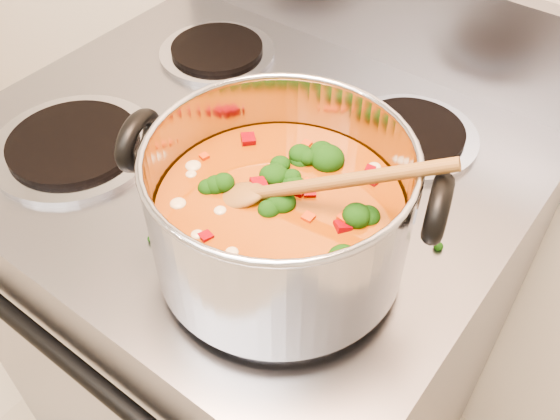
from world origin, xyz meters
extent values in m
cube|color=gray|center=(-0.02, 1.16, 0.46)|extent=(0.75, 0.65, 0.92)
cube|color=gray|center=(-0.02, 1.47, 1.00)|extent=(0.75, 0.03, 0.16)
cylinder|color=black|center=(-0.02, 0.82, 0.80)|extent=(0.64, 0.02, 0.02)
cylinder|color=#A5A5AD|center=(-0.20, 1.01, 0.92)|extent=(0.23, 0.23, 0.01)
cylinder|color=black|center=(-0.20, 1.01, 0.93)|extent=(0.18, 0.18, 0.01)
cylinder|color=#A5A5AD|center=(0.16, 1.01, 0.92)|extent=(0.23, 0.23, 0.01)
cylinder|color=black|center=(0.16, 1.01, 0.93)|extent=(0.18, 0.18, 0.01)
cylinder|color=#A5A5AD|center=(-0.20, 1.31, 0.92)|extent=(0.19, 0.19, 0.01)
cylinder|color=black|center=(-0.20, 1.31, 0.93)|extent=(0.15, 0.15, 0.01)
cylinder|color=#A5A5AD|center=(0.16, 1.31, 0.92)|extent=(0.19, 0.19, 0.01)
cylinder|color=black|center=(0.16, 1.31, 0.93)|extent=(0.15, 0.15, 0.01)
cylinder|color=#A5A5AD|center=(0.15, 1.02, 1.01)|extent=(0.27, 0.27, 0.15)
torus|color=#A5A5AD|center=(0.15, 1.02, 1.09)|extent=(0.28, 0.28, 0.01)
cylinder|color=#893F0C|center=(0.15, 1.02, 0.98)|extent=(0.26, 0.26, 0.09)
torus|color=black|center=(0.00, 0.97, 1.06)|extent=(0.04, 0.08, 0.08)
torus|color=black|center=(0.29, 1.07, 1.06)|extent=(0.04, 0.08, 0.08)
ellipsoid|color=black|center=(0.17, 1.01, 1.02)|extent=(0.04, 0.04, 0.03)
ellipsoid|color=black|center=(0.14, 1.06, 1.02)|extent=(0.04, 0.04, 0.03)
ellipsoid|color=black|center=(0.17, 0.97, 1.02)|extent=(0.04, 0.04, 0.03)
ellipsoid|color=black|center=(0.26, 1.00, 1.02)|extent=(0.04, 0.04, 0.03)
ellipsoid|color=black|center=(0.17, 1.01, 1.02)|extent=(0.04, 0.04, 0.03)
ellipsoid|color=black|center=(0.13, 0.99, 1.02)|extent=(0.04, 0.04, 0.03)
ellipsoid|color=black|center=(0.21, 0.95, 1.02)|extent=(0.04, 0.04, 0.03)
ellipsoid|color=black|center=(0.18, 1.06, 1.02)|extent=(0.04, 0.04, 0.03)
ellipsoid|color=maroon|center=(0.15, 1.00, 1.02)|extent=(0.01, 0.01, 0.01)
ellipsoid|color=maroon|center=(0.04, 1.02, 1.02)|extent=(0.01, 0.01, 0.01)
ellipsoid|color=maroon|center=(0.20, 1.02, 1.02)|extent=(0.01, 0.01, 0.01)
ellipsoid|color=maroon|center=(0.08, 1.10, 1.02)|extent=(0.01, 0.01, 0.01)
ellipsoid|color=maroon|center=(0.10, 1.06, 1.02)|extent=(0.01, 0.01, 0.01)
ellipsoid|color=maroon|center=(0.06, 1.03, 1.02)|extent=(0.01, 0.01, 0.01)
ellipsoid|color=maroon|center=(0.22, 0.99, 1.02)|extent=(0.01, 0.01, 0.01)
ellipsoid|color=maroon|center=(0.21, 1.06, 1.02)|extent=(0.01, 0.01, 0.01)
ellipsoid|color=maroon|center=(0.09, 1.12, 1.02)|extent=(0.01, 0.01, 0.01)
ellipsoid|color=maroon|center=(0.09, 1.02, 1.02)|extent=(0.01, 0.01, 0.01)
ellipsoid|color=maroon|center=(0.05, 0.98, 1.02)|extent=(0.01, 0.01, 0.01)
ellipsoid|color=#C6380B|center=(0.24, 1.02, 1.02)|extent=(0.01, 0.01, 0.01)
ellipsoid|color=#C6380B|center=(0.12, 0.95, 1.02)|extent=(0.01, 0.01, 0.01)
ellipsoid|color=#C6380B|center=(0.14, 0.96, 1.02)|extent=(0.01, 0.01, 0.01)
ellipsoid|color=#C6380B|center=(0.18, 1.06, 1.02)|extent=(0.01, 0.01, 0.01)
ellipsoid|color=#C6380B|center=(0.24, 1.05, 1.02)|extent=(0.01, 0.01, 0.01)
ellipsoid|color=#C6380B|center=(0.12, 0.94, 1.02)|extent=(0.01, 0.01, 0.01)
ellipsoid|color=#C6380B|center=(0.09, 1.08, 1.02)|extent=(0.01, 0.01, 0.01)
ellipsoid|color=#C6380B|center=(0.16, 1.08, 1.02)|extent=(0.01, 0.01, 0.01)
ellipsoid|color=#C7B288|center=(0.19, 0.92, 1.02)|extent=(0.02, 0.02, 0.01)
ellipsoid|color=#C7B288|center=(0.15, 1.04, 1.02)|extent=(0.02, 0.02, 0.01)
ellipsoid|color=#C7B288|center=(0.21, 1.11, 1.02)|extent=(0.02, 0.02, 0.01)
ellipsoid|color=#C7B288|center=(0.18, 1.01, 1.02)|extent=(0.02, 0.02, 0.01)
ellipsoid|color=#C7B288|center=(0.16, 1.01, 1.02)|extent=(0.02, 0.02, 0.01)
ellipsoid|color=#C7B288|center=(0.22, 1.05, 1.02)|extent=(0.02, 0.02, 0.01)
ellipsoid|color=#C7B288|center=(0.06, 1.02, 1.02)|extent=(0.02, 0.02, 0.01)
ellipsoid|color=#C7B288|center=(0.18, 1.01, 1.02)|extent=(0.02, 0.02, 0.01)
ellipsoid|color=brown|center=(0.11, 1.00, 1.02)|extent=(0.08, 0.06, 0.04)
cylinder|color=brown|center=(0.20, 1.04, 1.06)|extent=(0.20, 0.11, 0.10)
ellipsoid|color=black|center=(0.27, 0.89, 0.92)|extent=(0.01, 0.01, 0.01)
ellipsoid|color=black|center=(0.29, 0.94, 0.92)|extent=(0.01, 0.01, 0.01)
ellipsoid|color=black|center=(0.03, 1.18, 0.92)|extent=(0.01, 0.01, 0.01)
ellipsoid|color=black|center=(0.24, 1.18, 0.92)|extent=(0.01, 0.01, 0.01)
camera|label=1|loc=(0.42, 0.66, 1.48)|focal=40.00mm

